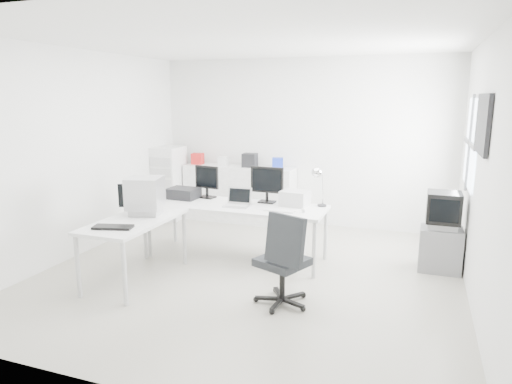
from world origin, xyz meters
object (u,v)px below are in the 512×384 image
(main_desk, at_px, (236,231))
(filing_cabinet, at_px, (169,183))
(drawer_pedestal, at_px, (287,241))
(laptop, at_px, (237,198))
(crt_tv, at_px, (443,211))
(side_desk, at_px, (136,250))
(laser_printer, at_px, (295,198))
(tv_cabinet, at_px, (440,249))
(inkjet_printer, at_px, (183,193))
(lcd_monitor_large, at_px, (267,185))
(sideboard, at_px, (239,194))
(crt_monitor, at_px, (145,195))
(lcd_monitor_small, at_px, (207,182))
(office_chair, at_px, (282,257))

(main_desk, distance_m, filing_cabinet, 2.44)
(drawer_pedestal, distance_m, laptop, 0.87)
(drawer_pedestal, height_order, crt_tv, crt_tv)
(crt_tv, bearing_deg, side_desk, -155.66)
(main_desk, bearing_deg, laser_printer, 16.35)
(drawer_pedestal, relative_size, tv_cabinet, 1.09)
(inkjet_printer, bearing_deg, tv_cabinet, 8.83)
(lcd_monitor_large, distance_m, sideboard, 1.91)
(main_desk, height_order, tv_cabinet, main_desk)
(sideboard, bearing_deg, lcd_monitor_large, -56.28)
(drawer_pedestal, height_order, laptop, laptop)
(drawer_pedestal, distance_m, inkjet_printer, 1.64)
(side_desk, height_order, sideboard, sideboard)
(filing_cabinet, bearing_deg, crt_monitor, -65.81)
(lcd_monitor_small, distance_m, office_chair, 2.13)
(lcd_monitor_small, relative_size, crt_monitor, 0.98)
(drawer_pedestal, xyz_separation_m, lcd_monitor_large, (-0.35, 0.20, 0.69))
(inkjet_printer, relative_size, lcd_monitor_large, 0.87)
(side_desk, relative_size, lcd_monitor_large, 2.90)
(inkjet_printer, relative_size, filing_cabinet, 0.32)
(laptop, distance_m, crt_monitor, 1.18)
(laser_printer, relative_size, tv_cabinet, 0.63)
(main_desk, bearing_deg, tv_cabinet, 10.01)
(lcd_monitor_small, bearing_deg, crt_tv, 13.27)
(inkjet_printer, xyz_separation_m, laptop, (0.90, -0.20, 0.04))
(laptop, height_order, crt_monitor, crt_monitor)
(inkjet_printer, bearing_deg, laser_printer, 7.18)
(laptop, distance_m, sideboard, 2.05)
(filing_cabinet, bearing_deg, crt_tv, -13.02)
(crt_monitor, relative_size, tv_cabinet, 0.86)
(main_desk, distance_m, lcd_monitor_large, 0.75)
(inkjet_printer, height_order, sideboard, sideboard)
(inkjet_printer, xyz_separation_m, lcd_monitor_small, (0.30, 0.15, 0.16))
(lcd_monitor_small, xyz_separation_m, laptop, (0.60, -0.35, -0.12))
(main_desk, xyz_separation_m, office_chair, (0.99, -1.14, 0.15))
(laser_printer, xyz_separation_m, crt_tv, (1.84, 0.24, -0.07))
(filing_cabinet, bearing_deg, main_desk, -38.19)
(main_desk, xyz_separation_m, crt_tv, (2.59, 0.46, 0.40))
(tv_cabinet, bearing_deg, inkjet_printer, -174.06)
(main_desk, relative_size, side_desk, 1.71)
(crt_monitor, bearing_deg, lcd_monitor_small, 59.80)
(main_desk, height_order, drawer_pedestal, main_desk)
(side_desk, bearing_deg, main_desk, 52.31)
(sideboard, bearing_deg, main_desk, -69.33)
(side_desk, distance_m, tv_cabinet, 3.78)
(inkjet_printer, height_order, laser_printer, laser_printer)
(office_chair, height_order, tv_cabinet, office_chair)
(drawer_pedestal, bearing_deg, office_chair, -76.42)
(laptop, xyz_separation_m, tv_cabinet, (2.54, 0.56, -0.58))
(sideboard, bearing_deg, filing_cabinet, -167.10)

